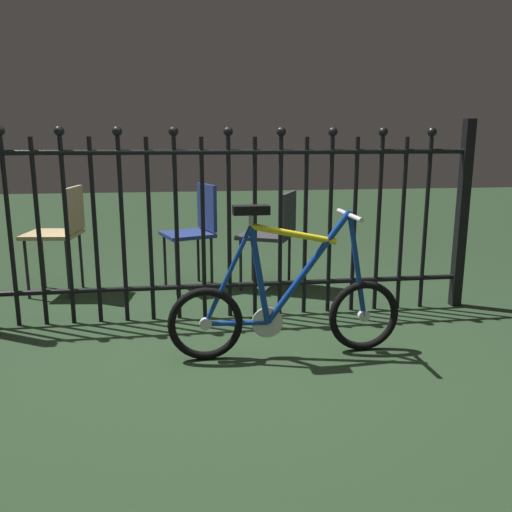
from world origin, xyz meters
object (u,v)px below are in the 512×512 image
(bicycle, at_px, (286,305))
(chair_navy, at_px, (196,225))
(chair_tan, at_px, (62,228))
(chair_charcoal, at_px, (275,229))

(bicycle, relative_size, chair_navy, 1.56)
(chair_navy, height_order, chair_tan, chair_navy)
(bicycle, relative_size, chair_tan, 1.57)
(chair_navy, bearing_deg, bicycle, -73.25)
(bicycle, distance_m, chair_charcoal, 1.43)
(chair_navy, bearing_deg, chair_charcoal, -11.35)
(chair_charcoal, xyz_separation_m, chair_navy, (-0.65, 0.13, 0.03))
(chair_navy, xyz_separation_m, chair_tan, (-1.07, -0.04, 0.01))
(chair_charcoal, distance_m, chair_navy, 0.66)
(bicycle, bearing_deg, chair_navy, 106.75)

